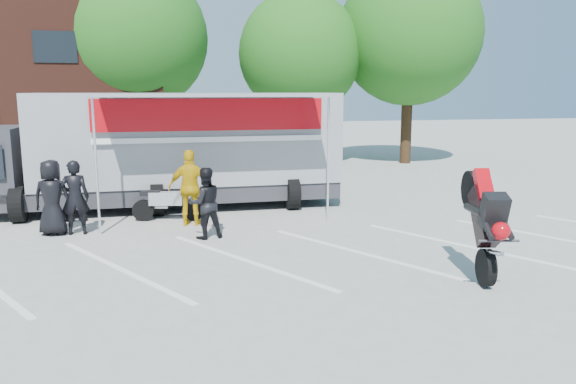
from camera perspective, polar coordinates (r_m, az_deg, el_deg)
name	(u,v)px	position (r m, az deg, el deg)	size (l,w,h in m)	color
ground	(244,277)	(10.34, -4.49, -8.62)	(100.00, 100.00, 0.00)	#A2A29D
parking_bay_lines	(236,261)	(11.28, -5.31, -6.98)	(18.00, 5.00, 0.01)	white
tree_left	(136,38)	(25.77, -15.16, 14.86)	(6.12, 6.12, 8.64)	#382314
tree_mid	(300,54)	(25.56, 1.22, 13.84)	(5.44, 5.44, 7.68)	#382314
tree_right	(410,34)	(26.89, 12.26, 15.43)	(6.46, 6.46, 9.12)	#382314
transporter_truck	(174,208)	(16.61, -11.49, -1.56)	(10.31, 4.97, 3.28)	gray
parked_motorcycle	(169,221)	(14.97, -12.04, -2.86)	(0.63, 1.88, 0.99)	#BBBBC0
stunt_bike_rider	(471,274)	(11.03, 18.06, -7.89)	(0.86, 1.82, 2.15)	black
spectator_leather_a	(52,197)	(14.17, -22.85, -0.52)	(0.87, 0.57, 1.78)	black
spectator_leather_b	(75,198)	(14.01, -20.82, -0.53)	(0.64, 0.42, 1.77)	black
spectator_leather_c	(205,203)	(12.90, -8.42, -1.13)	(0.80, 0.62, 1.64)	black
spectator_hivis	(191,188)	(14.19, -9.85, 0.43)	(1.12, 0.47, 1.91)	gold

